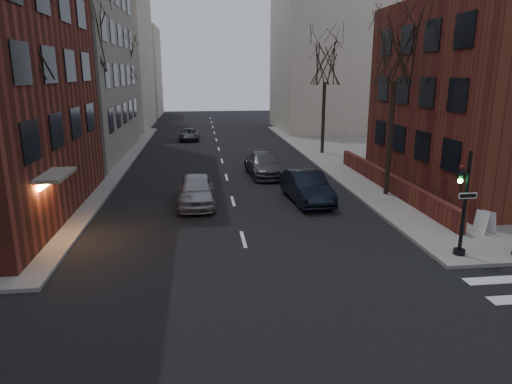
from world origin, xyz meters
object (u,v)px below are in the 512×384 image
Objects in this scene: sandwich_board at (485,222)px; streetlamp_far at (134,100)px; tree_left_c at (122,60)px; parked_sedan at (306,187)px; tree_left_b at (87,40)px; tree_left_a at (17,31)px; tree_right_a at (396,50)px; traffic_signal at (463,210)px; car_lane_far at (189,134)px; tree_right_b at (325,64)px; streetlamp_near at (89,119)px; car_lane_gray at (264,164)px; car_lane_silver at (196,190)px.

streetlamp_far is at bearing 99.20° from sandwich_board.
parked_sedan is at bearing -60.39° from tree_left_c.
tree_left_a is at bearing -90.00° from tree_left_b.
tree_right_a is (17.60, 4.00, -0.44)m from tree_left_a.
traffic_signal is 34.94m from car_lane_far.
sandwich_board is at bearing -49.20° from parked_sedan.
traffic_signal is 0.92× the size of car_lane_far.
tree_right_a is 10.21m from sandwich_board.
tree_right_b is 20.01m from streetlamp_near.
sandwich_board is at bearing -30.29° from streetlamp_near.
car_lane_far is (5.39, 20.22, -3.63)m from streetlamp_near.
traffic_signal is 0.37× the size of tree_left_b.
tree_left_c is 9.79m from car_lane_far.
tree_right_b is at bearing -40.72° from car_lane_far.
tree_right_a reaches higher than tree_right_b.
traffic_signal is at bearing -160.84° from sandwich_board.
tree_right_a reaches higher than parked_sedan.
traffic_signal is at bearing -69.58° from parked_sedan.
sandwich_board is (1.60, -20.86, -6.94)m from tree_right_b.
parked_sedan is at bearing -173.73° from tree_right_a.
tree_left_b is 16.68m from streetlamp_far.
streetlamp_far reaches higher than sandwich_board.
tree_right_a is at bearing 81.25° from sandwich_board.
tree_right_a is 29.65m from streetlamp_far.
car_lane_gray is at bearing 11.89° from streetlamp_near.
streetlamp_far is at bearing 90.00° from streetlamp_near.
tree_left_c is 2.03× the size of car_lane_silver.
tree_left_b is 2.02× the size of car_lane_gray.
streetlamp_near is (0.60, 8.00, -4.23)m from tree_left_a.
streetlamp_near is at bearing 85.71° from tree_left_a.
tree_left_a reaches higher than tree_left_c.
parked_sedan is (12.20, -4.53, -3.40)m from streetlamp_near.
car_lane_silver is (6.81, -22.53, -7.21)m from tree_left_c.
tree_right_b is 19.32m from car_lane_silver.
tree_right_a is 2.23× the size of car_lane_far.
parked_sedan is 5.99m from car_lane_silver.
tree_left_b is at bearing -92.15° from streetlamp_far.
traffic_signal is 0.39× the size of tree_left_a.
parked_sedan is (12.80, 3.47, -7.63)m from tree_left_a.
tree_left_b reaches higher than tree_right_b.
streetlamp_far is 1.44× the size of car_lane_far.
car_lane_gray is at bearing 134.58° from tree_right_a.
tree_left_c is 1.91× the size of parked_sedan.
tree_left_c is 1.55× the size of streetlamp_near.
tree_left_c is (-16.74, 31.01, 6.12)m from traffic_signal.
sandwich_board is (12.39, -6.33, -0.17)m from car_lane_silver.
tree_left_c is at bearing 118.36° from traffic_signal.
tree_left_c reaches higher than car_lane_silver.
car_lane_gray is (4.61, 6.81, -0.04)m from car_lane_silver.
car_lane_silver is at bearing 131.06° from sandwich_board.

